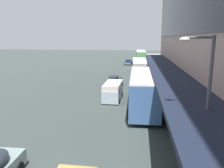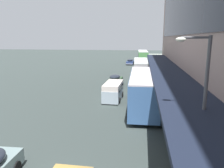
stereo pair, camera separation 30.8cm
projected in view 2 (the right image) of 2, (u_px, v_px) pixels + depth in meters
name	position (u px, v px, depth m)	size (l,w,h in m)	color
transit_bus_kerbside_front	(142.00, 68.00, 36.01)	(3.15, 10.35, 3.24)	beige
transit_bus_kerbside_rear	(143.00, 56.00, 60.42)	(3.03, 11.45, 3.37)	#549650
transit_bus_kerbside_far	(143.00, 89.00, 21.24)	(2.88, 10.71, 3.40)	#4068A2
sedan_far_back	(130.00, 62.00, 57.22)	(2.00, 4.65, 1.45)	navy
sedan_lead_near	(115.00, 80.00, 31.52)	(1.99, 4.36, 1.65)	#234223
vw_van	(113.00, 90.00, 24.32)	(2.01, 4.60, 1.96)	#ADBCC8
street_lamp	(201.00, 99.00, 9.70)	(1.50, 0.28, 6.73)	#4C4C51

